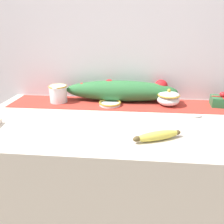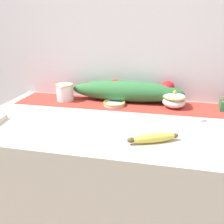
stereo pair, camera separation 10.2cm
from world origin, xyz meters
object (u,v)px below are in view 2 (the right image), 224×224
banana (153,138)px  spoon (201,120)px  sugar_bowl (174,100)px  small_dish (114,103)px  cream_pitcher (65,92)px

banana → spoon: size_ratio=1.32×
sugar_bowl → spoon: 0.21m
small_dish → cream_pitcher: bearing=174.3°
cream_pitcher → small_dish: bearing=-5.7°
sugar_bowl → banana: bearing=-103.4°
banana → spoon: (0.22, 0.26, -0.01)m
cream_pitcher → banana: 0.69m
small_dish → banana: bearing=-59.7°
small_dish → sugar_bowl: bearing=5.1°
small_dish → spoon: bearing=-16.4°
cream_pitcher → small_dish: 0.32m
sugar_bowl → spoon: bearing=-53.8°
spoon → banana: bearing=-148.7°
spoon → cream_pitcher: bearing=149.3°
cream_pitcher → spoon: cream_pitcher is taller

